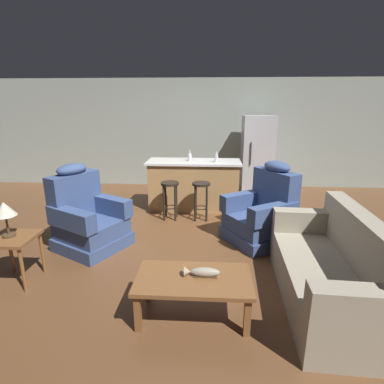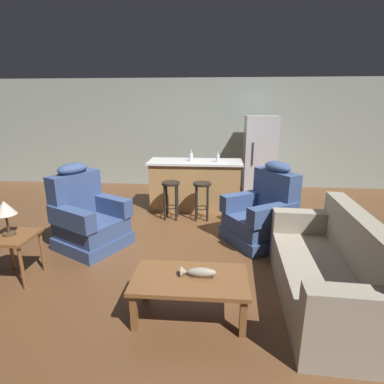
% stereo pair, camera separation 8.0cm
% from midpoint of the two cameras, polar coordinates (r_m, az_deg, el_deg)
% --- Properties ---
extents(ground_plane, '(12.00, 12.00, 0.00)m').
position_cam_midpoint_polar(ground_plane, '(4.79, -1.02, -8.30)').
color(ground_plane, brown).
extents(back_wall, '(12.00, 0.05, 2.60)m').
position_cam_midpoint_polar(back_wall, '(7.50, 0.79, 11.03)').
color(back_wall, '#939E93').
rests_on(back_wall, ground_plane).
extents(coffee_table, '(1.10, 0.60, 0.42)m').
position_cam_midpoint_polar(coffee_table, '(2.98, -0.52, -16.88)').
color(coffee_table, brown).
rests_on(coffee_table, ground_plane).
extents(fish_figurine, '(0.34, 0.10, 0.10)m').
position_cam_midpoint_polar(fish_figurine, '(2.95, 1.04, -15.04)').
color(fish_figurine, '#4C3823').
rests_on(fish_figurine, coffee_table).
extents(couch, '(0.94, 1.94, 0.94)m').
position_cam_midpoint_polar(couch, '(3.49, 24.55, -13.60)').
color(couch, '#9E937F').
rests_on(couch, ground_plane).
extents(recliner_near_lamp, '(1.14, 1.14, 1.20)m').
position_cam_midpoint_polar(recliner_near_lamp, '(4.57, -19.80, -4.82)').
color(recliner_near_lamp, '#384C7A').
rests_on(recliner_near_lamp, ground_plane).
extents(recliner_near_island, '(1.16, 1.16, 1.20)m').
position_cam_midpoint_polar(recliner_near_island, '(4.61, 12.79, -4.05)').
color(recliner_near_island, '#384C7A').
rests_on(recliner_near_island, ground_plane).
extents(end_table, '(0.48, 0.48, 0.56)m').
position_cam_midpoint_polar(end_table, '(4.03, -31.36, -8.59)').
color(end_table, brown).
rests_on(end_table, ground_plane).
extents(table_lamp, '(0.24, 0.24, 0.41)m').
position_cam_midpoint_polar(table_lamp, '(3.92, -32.61, -3.03)').
color(table_lamp, '#4C3823').
rests_on(table_lamp, end_table).
extents(kitchen_island, '(1.80, 0.70, 0.95)m').
position_cam_midpoint_polar(kitchen_island, '(5.90, -0.04, 1.43)').
color(kitchen_island, '#AD7F4C').
rests_on(kitchen_island, ground_plane).
extents(bar_stool_left, '(0.32, 0.32, 0.68)m').
position_cam_midpoint_polar(bar_stool_left, '(5.33, -4.62, -0.31)').
color(bar_stool_left, black).
rests_on(bar_stool_left, ground_plane).
extents(bar_stool_right, '(0.32, 0.32, 0.68)m').
position_cam_midpoint_polar(bar_stool_right, '(5.29, 1.32, -0.42)').
color(bar_stool_right, black).
rests_on(bar_stool_right, ground_plane).
extents(refrigerator, '(0.70, 0.69, 1.76)m').
position_cam_midpoint_polar(refrigerator, '(7.06, 11.97, 6.90)').
color(refrigerator, '#B7B7BC').
rests_on(refrigerator, ground_plane).
extents(bottle_tall_green, '(0.07, 0.07, 0.20)m').
position_cam_midpoint_polar(bottle_tall_green, '(5.66, 4.26, 6.45)').
color(bottle_tall_green, silver).
rests_on(bottle_tall_green, kitchen_island).
extents(bottle_short_amber, '(0.07, 0.07, 0.21)m').
position_cam_midpoint_polar(bottle_short_amber, '(5.77, -0.84, 6.71)').
color(bottle_short_amber, silver).
rests_on(bottle_short_amber, kitchen_island).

